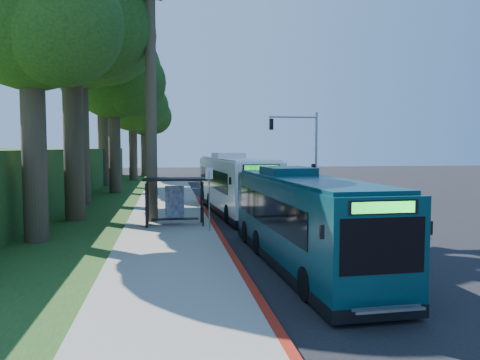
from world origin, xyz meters
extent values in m
plane|color=black|center=(0.00, 0.00, 0.00)|extent=(140.00, 140.00, 0.00)
cube|color=gray|center=(-7.30, 0.00, 0.06)|extent=(4.50, 70.00, 0.12)
cube|color=#9D1F11|center=(-5.00, -4.00, 0.07)|extent=(0.25, 30.00, 0.13)
cube|color=#234719|center=(-13.00, 5.00, 0.03)|extent=(8.00, 70.00, 0.06)
cube|color=black|center=(-7.00, -3.00, 2.50)|extent=(3.20, 1.50, 0.10)
cube|color=black|center=(-8.45, -3.00, 1.20)|extent=(0.06, 1.30, 2.20)
cube|color=navy|center=(-7.00, -2.30, 1.25)|extent=(1.00, 0.12, 1.70)
cube|color=black|center=(-7.00, -3.10, 0.45)|extent=(2.40, 0.40, 0.06)
cube|color=black|center=(-8.40, -2.40, 1.20)|extent=(0.08, 0.08, 2.40)
cube|color=black|center=(-5.60, -2.40, 1.20)|extent=(0.08, 0.08, 2.40)
cube|color=black|center=(-8.40, -3.60, 1.20)|extent=(0.08, 0.08, 2.40)
cube|color=black|center=(-5.60, -3.60, 1.20)|extent=(0.08, 0.08, 2.40)
cylinder|color=gray|center=(-5.40, -5.00, 1.50)|extent=(0.06, 0.06, 3.00)
cube|color=white|center=(-5.40, -5.00, 2.90)|extent=(0.35, 0.04, 0.55)
cylinder|color=gray|center=(4.80, 10.00, 3.50)|extent=(0.20, 0.20, 7.00)
cylinder|color=gray|center=(2.80, 10.00, 6.60)|extent=(4.00, 0.14, 0.14)
cube|color=black|center=(1.00, 10.00, 6.00)|extent=(0.30, 0.30, 0.90)
cube|color=black|center=(4.55, 10.00, 2.60)|extent=(0.25, 0.25, 0.35)
cylinder|color=#4C3F2D|center=(-8.20, -1.50, 6.50)|extent=(0.60, 0.60, 13.00)
cylinder|color=#382B1E|center=(-12.50, 0.00, 5.25)|extent=(1.10, 1.10, 10.50)
sphere|color=#183B10|center=(-12.50, 0.00, 11.70)|extent=(8.00, 8.00, 8.00)
sphere|color=#183B10|center=(-10.90, -1.20, 10.50)|extent=(5.60, 5.60, 5.60)
sphere|color=#183B10|center=(-13.90, 1.40, 10.80)|extent=(5.20, 5.20, 5.20)
cylinder|color=#382B1E|center=(-13.50, 8.00, 5.95)|extent=(1.18, 1.18, 11.90)
sphere|color=#183B10|center=(-13.50, 8.00, 13.26)|extent=(10.00, 10.00, 10.00)
sphere|color=#183B10|center=(-11.50, 6.50, 11.90)|extent=(7.00, 7.00, 7.00)
sphere|color=#183B10|center=(-15.25, 9.75, 12.24)|extent=(6.50, 6.50, 6.50)
cylinder|color=#382B1E|center=(-12.00, 16.00, 4.90)|extent=(1.06, 1.06, 9.80)
sphere|color=#183B10|center=(-12.00, 16.00, 10.92)|extent=(8.40, 8.40, 8.40)
sphere|color=#183B10|center=(-10.32, 14.74, 9.80)|extent=(5.88, 5.88, 5.88)
sphere|color=#183B10|center=(-13.47, 17.47, 10.08)|extent=(5.46, 5.46, 5.46)
cylinder|color=#382B1E|center=(-14.00, 24.00, 5.60)|extent=(1.14, 1.14, 11.20)
sphere|color=#183B10|center=(-14.00, 24.00, 12.48)|extent=(9.60, 9.60, 9.60)
sphere|color=#183B10|center=(-12.08, 22.56, 11.20)|extent=(6.72, 6.72, 6.72)
sphere|color=#183B10|center=(-15.68, 25.68, 11.52)|extent=(6.24, 6.24, 6.24)
cylinder|color=#382B1E|center=(-11.50, 32.00, 4.55)|extent=(1.02, 1.02, 9.10)
sphere|color=#183B10|center=(-11.50, 32.00, 10.14)|extent=(8.00, 8.00, 8.00)
sphere|color=#183B10|center=(-9.90, 30.80, 9.10)|extent=(5.60, 5.60, 5.60)
sphere|color=#183B10|center=(-12.90, 33.40, 9.36)|extent=(5.20, 5.20, 5.20)
cylinder|color=#382B1E|center=(-10.50, 40.00, 4.20)|extent=(0.98, 0.98, 8.40)
sphere|color=#183B10|center=(-10.50, 40.00, 9.36)|extent=(7.00, 7.00, 7.00)
sphere|color=#183B10|center=(-9.10, 38.95, 8.40)|extent=(4.90, 4.90, 4.90)
sphere|color=#183B10|center=(-11.72, 41.23, 8.64)|extent=(4.55, 4.55, 4.55)
cylinder|color=#382B1E|center=(-13.00, -6.00, 4.55)|extent=(1.02, 1.02, 9.10)
sphere|color=#183B10|center=(-13.00, -6.00, 10.14)|extent=(7.20, 7.20, 7.20)
sphere|color=#183B10|center=(-11.56, -7.08, 9.10)|extent=(5.04, 5.04, 5.04)
sphere|color=#183B10|center=(-14.26, -4.74, 9.36)|extent=(4.68, 4.68, 4.68)
cube|color=white|center=(-3.16, 1.92, 1.86)|extent=(3.52, 12.74, 2.99)
cube|color=black|center=(-3.16, 1.92, 0.31)|extent=(3.55, 12.80, 0.37)
cube|color=black|center=(-3.19, 2.44, 2.15)|extent=(3.39, 9.98, 1.15)
cube|color=black|center=(-2.74, -4.31, 2.10)|extent=(2.36, 0.28, 1.47)
cube|color=black|center=(-3.58, 8.14, 2.20)|extent=(2.14, 0.27, 1.05)
cube|color=#19E533|center=(-2.74, -4.32, 3.09)|extent=(1.74, 0.22, 0.29)
cube|color=white|center=(-3.16, 1.92, 3.41)|extent=(3.26, 12.09, 0.13)
cube|color=white|center=(-3.30, 4.01, 3.59)|extent=(2.04, 2.74, 0.37)
cylinder|color=black|center=(-4.09, -2.18, 0.52)|extent=(0.38, 1.07, 1.05)
cylinder|color=black|center=(-1.68, -2.02, 0.52)|extent=(0.38, 1.07, 1.05)
cylinder|color=black|center=(-4.69, 6.61, 0.52)|extent=(0.38, 1.07, 1.05)
cylinder|color=black|center=(-2.27, 6.77, 0.52)|extent=(0.38, 1.07, 1.05)
cube|color=#0A323A|center=(-2.74, -11.65, 1.67)|extent=(2.81, 11.35, 2.68)
cube|color=black|center=(-2.74, -11.65, 0.28)|extent=(2.84, 11.41, 0.33)
cube|color=black|center=(-2.75, -11.18, 1.93)|extent=(2.78, 8.88, 1.03)
cube|color=black|center=(-2.53, -17.23, 1.88)|extent=(2.11, 0.19, 1.32)
cube|color=black|center=(-2.94, -6.06, 1.97)|extent=(1.92, 0.18, 0.94)
cube|color=#19E533|center=(-2.53, -17.24, 2.77)|extent=(1.56, 0.15, 0.26)
cube|color=#0A323A|center=(-2.74, -11.65, 3.05)|extent=(2.60, 10.78, 0.11)
cube|color=#0A323A|center=(-2.80, -9.77, 3.21)|extent=(1.76, 2.41, 0.33)
cylinder|color=black|center=(-3.69, -15.29, 0.47)|extent=(0.32, 0.95, 0.94)
cylinder|color=black|center=(-1.52, -15.21, 0.47)|extent=(0.32, 0.95, 0.94)
cylinder|color=black|center=(-3.98, -7.41, 0.47)|extent=(0.32, 0.95, 0.94)
cylinder|color=black|center=(-1.81, -7.32, 0.47)|extent=(0.32, 0.95, 0.94)
imported|color=silver|center=(0.48, 6.34, 0.69)|extent=(2.45, 5.02, 1.37)
camera|label=1|loc=(-7.38, -27.18, 4.13)|focal=35.00mm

